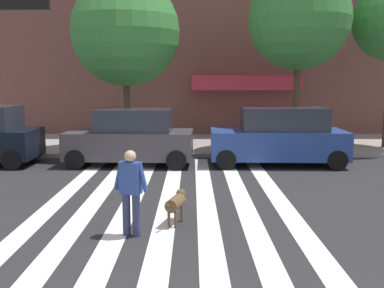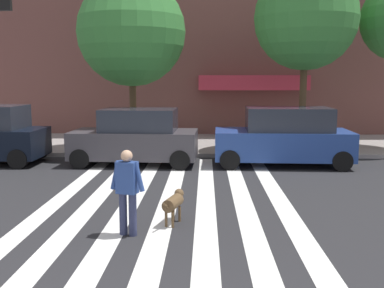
{
  "view_description": "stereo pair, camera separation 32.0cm",
  "coord_description": "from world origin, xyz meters",
  "px_view_note": "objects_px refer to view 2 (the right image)",
  "views": [
    {
      "loc": [
        0.82,
        -3.3,
        2.95
      ],
      "look_at": [
        0.81,
        7.33,
        1.37
      ],
      "focal_mm": 41.26,
      "sensor_mm": 36.0,
      "label": 1
    },
    {
      "loc": [
        1.14,
        -3.29,
        2.95
      ],
      "look_at": [
        0.81,
        7.33,
        1.37
      ],
      "focal_mm": 41.26,
      "sensor_mm": 36.0,
      "label": 2
    }
  ],
  "objects_px": {
    "parked_car_third_in_line": "(284,137)",
    "street_tree_nearest": "(132,32)",
    "street_tree_middle": "(306,19)",
    "parked_car_behind_first": "(136,138)",
    "pedestrian_dog_walker": "(127,188)",
    "dog_on_leash": "(174,202)"
  },
  "relations": [
    {
      "from": "street_tree_nearest",
      "to": "parked_car_behind_first",
      "type": "bearing_deg",
      "value": -78.76
    },
    {
      "from": "pedestrian_dog_walker",
      "to": "street_tree_middle",
      "type": "bearing_deg",
      "value": 60.61
    },
    {
      "from": "dog_on_leash",
      "to": "pedestrian_dog_walker",
      "type": "bearing_deg",
      "value": -139.18
    },
    {
      "from": "street_tree_middle",
      "to": "pedestrian_dog_walker",
      "type": "bearing_deg",
      "value": -119.39
    },
    {
      "from": "pedestrian_dog_walker",
      "to": "dog_on_leash",
      "type": "xyz_separation_m",
      "value": [
        0.82,
        0.71,
        -0.48
      ]
    },
    {
      "from": "parked_car_behind_first",
      "to": "pedestrian_dog_walker",
      "type": "bearing_deg",
      "value": -82.33
    },
    {
      "from": "parked_car_third_in_line",
      "to": "street_tree_nearest",
      "type": "distance_m",
      "value": 7.12
    },
    {
      "from": "street_tree_nearest",
      "to": "dog_on_leash",
      "type": "height_order",
      "value": "street_tree_nearest"
    },
    {
      "from": "street_tree_middle",
      "to": "dog_on_leash",
      "type": "bearing_deg",
      "value": -117.21
    },
    {
      "from": "parked_car_behind_first",
      "to": "pedestrian_dog_walker",
      "type": "xyz_separation_m",
      "value": [
        0.94,
        -6.97,
        -0.01
      ]
    },
    {
      "from": "parked_car_behind_first",
      "to": "dog_on_leash",
      "type": "xyz_separation_m",
      "value": [
        1.76,
        -6.26,
        -0.49
      ]
    },
    {
      "from": "street_tree_nearest",
      "to": "street_tree_middle",
      "type": "relative_size",
      "value": 0.95
    },
    {
      "from": "street_tree_nearest",
      "to": "pedestrian_dog_walker",
      "type": "bearing_deg",
      "value": -81.4
    },
    {
      "from": "dog_on_leash",
      "to": "parked_car_behind_first",
      "type": "bearing_deg",
      "value": 105.7
    },
    {
      "from": "parked_car_behind_first",
      "to": "parked_car_third_in_line",
      "type": "xyz_separation_m",
      "value": [
        5.07,
        0.0,
        0.04
      ]
    },
    {
      "from": "street_tree_nearest",
      "to": "street_tree_middle",
      "type": "height_order",
      "value": "street_tree_middle"
    },
    {
      "from": "street_tree_nearest",
      "to": "street_tree_middle",
      "type": "xyz_separation_m",
      "value": [
        6.65,
        -0.1,
        0.47
      ]
    },
    {
      "from": "parked_car_third_in_line",
      "to": "pedestrian_dog_walker",
      "type": "xyz_separation_m",
      "value": [
        -4.13,
        -6.97,
        -0.05
      ]
    },
    {
      "from": "parked_car_third_in_line",
      "to": "pedestrian_dog_walker",
      "type": "relative_size",
      "value": 2.81
    },
    {
      "from": "parked_car_behind_first",
      "to": "parked_car_third_in_line",
      "type": "distance_m",
      "value": 5.07
    },
    {
      "from": "parked_car_behind_first",
      "to": "street_tree_nearest",
      "type": "distance_m",
      "value": 4.51
    },
    {
      "from": "parked_car_behind_first",
      "to": "street_tree_nearest",
      "type": "bearing_deg",
      "value": 101.24
    }
  ]
}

